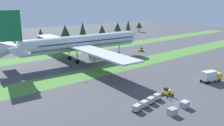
{
  "coord_description": "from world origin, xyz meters",
  "views": [
    {
      "loc": [
        -47.16,
        -29.47,
        23.91
      ],
      "look_at": [
        1.76,
        29.78,
        4.0
      ],
      "focal_mm": 36.89,
      "sensor_mm": 36.0,
      "label": 1
    }
  ],
  "objects_px": {
    "cargo_dolly_third": "(144,104)",
    "taxiway_marker_1": "(104,73)",
    "pushback_tractor": "(141,50)",
    "baggage_tug": "(167,91)",
    "cargo_dolly_second": "(151,100)",
    "ground_crew_loader": "(167,95)",
    "cargo_dolly_fourth": "(137,108)",
    "catering_truck": "(211,76)",
    "taxiway_marker_0": "(121,68)",
    "cargo_dolly_lead": "(157,96)",
    "taxiway_marker_2": "(86,82)",
    "uld_container_1": "(185,104)",
    "airliner": "(77,43)",
    "ground_crew_marshaller": "(173,94)",
    "uld_container_0": "(172,112)"
  },
  "relations": [
    {
      "from": "cargo_dolly_third",
      "to": "taxiway_marker_1",
      "type": "xyz_separation_m",
      "value": [
        8.53,
        26.75,
        -0.57
      ]
    },
    {
      "from": "cargo_dolly_third",
      "to": "pushback_tractor",
      "type": "height_order",
      "value": "pushback_tractor"
    },
    {
      "from": "baggage_tug",
      "to": "cargo_dolly_second",
      "type": "distance_m",
      "value": 7.93
    },
    {
      "from": "ground_crew_loader",
      "to": "taxiway_marker_1",
      "type": "height_order",
      "value": "ground_crew_loader"
    },
    {
      "from": "cargo_dolly_second",
      "to": "ground_crew_loader",
      "type": "height_order",
      "value": "ground_crew_loader"
    },
    {
      "from": "baggage_tug",
      "to": "cargo_dolly_fourth",
      "type": "xyz_separation_m",
      "value": [
        -13.57,
        -2.07,
        0.1
      ]
    },
    {
      "from": "catering_truck",
      "to": "taxiway_marker_0",
      "type": "relative_size",
      "value": 13.93
    },
    {
      "from": "cargo_dolly_lead",
      "to": "taxiway_marker_2",
      "type": "bearing_deg",
      "value": -172.31
    },
    {
      "from": "pushback_tractor",
      "to": "uld_container_1",
      "type": "height_order",
      "value": "pushback_tractor"
    },
    {
      "from": "airliner",
      "to": "cargo_dolly_lead",
      "type": "relative_size",
      "value": 31.64
    },
    {
      "from": "ground_crew_marshaller",
      "to": "taxiway_marker_0",
      "type": "height_order",
      "value": "ground_crew_marshaller"
    },
    {
      "from": "cargo_dolly_second",
      "to": "catering_truck",
      "type": "xyz_separation_m",
      "value": [
        26.84,
        -1.27,
        1.03
      ]
    },
    {
      "from": "cargo_dolly_third",
      "to": "taxiway_marker_2",
      "type": "bearing_deg",
      "value": 173.56
    },
    {
      "from": "uld_container_0",
      "to": "taxiway_marker_1",
      "type": "height_order",
      "value": "uld_container_0"
    },
    {
      "from": "pushback_tractor",
      "to": "cargo_dolly_fourth",
      "type": "bearing_deg",
      "value": 136.87
    },
    {
      "from": "cargo_dolly_third",
      "to": "ground_crew_loader",
      "type": "distance_m",
      "value": 8.41
    },
    {
      "from": "pushback_tractor",
      "to": "taxiway_marker_0",
      "type": "relative_size",
      "value": 5.12
    },
    {
      "from": "cargo_dolly_third",
      "to": "cargo_dolly_fourth",
      "type": "xyz_separation_m",
      "value": [
        -2.87,
        -0.44,
        0.0
      ]
    },
    {
      "from": "cargo_dolly_fourth",
      "to": "cargo_dolly_second",
      "type": "bearing_deg",
      "value": 90.0
    },
    {
      "from": "taxiway_marker_0",
      "to": "cargo_dolly_fourth",
      "type": "bearing_deg",
      "value": -126.0
    },
    {
      "from": "taxiway_marker_2",
      "to": "cargo_dolly_third",
      "type": "bearing_deg",
      "value": -87.76
    },
    {
      "from": "cargo_dolly_third",
      "to": "uld_container_1",
      "type": "height_order",
      "value": "cargo_dolly_third"
    },
    {
      "from": "uld_container_1",
      "to": "ground_crew_loader",
      "type": "bearing_deg",
      "value": 78.93
    },
    {
      "from": "pushback_tractor",
      "to": "taxiway_marker_1",
      "type": "distance_m",
      "value": 43.94
    },
    {
      "from": "cargo_dolly_lead",
      "to": "taxiway_marker_1",
      "type": "distance_m",
      "value": 26.03
    },
    {
      "from": "ground_crew_loader",
      "to": "cargo_dolly_lead",
      "type": "bearing_deg",
      "value": -86.41
    },
    {
      "from": "cargo_dolly_fourth",
      "to": "uld_container_1",
      "type": "height_order",
      "value": "cargo_dolly_fourth"
    },
    {
      "from": "cargo_dolly_third",
      "to": "ground_crew_loader",
      "type": "bearing_deg",
      "value": 78.8
    },
    {
      "from": "ground_crew_loader",
      "to": "taxiway_marker_0",
      "type": "distance_m",
      "value": 30.16
    },
    {
      "from": "airliner",
      "to": "ground_crew_loader",
      "type": "bearing_deg",
      "value": 0.25
    },
    {
      "from": "uld_container_0",
      "to": "taxiway_marker_0",
      "type": "xyz_separation_m",
      "value": [
        16.05,
        34.88,
        -0.51
      ]
    },
    {
      "from": "ground_crew_marshaller",
      "to": "taxiway_marker_1",
      "type": "bearing_deg",
      "value": -73.16
    },
    {
      "from": "cargo_dolly_third",
      "to": "ground_crew_marshaller",
      "type": "bearing_deg",
      "value": 77.28
    },
    {
      "from": "uld_container_1",
      "to": "taxiway_marker_2",
      "type": "distance_m",
      "value": 30.87
    },
    {
      "from": "uld_container_0",
      "to": "taxiway_marker_2",
      "type": "relative_size",
      "value": 3.47
    },
    {
      "from": "cargo_dolly_lead",
      "to": "cargo_dolly_second",
      "type": "bearing_deg",
      "value": -90.0
    },
    {
      "from": "cargo_dolly_fourth",
      "to": "taxiway_marker_2",
      "type": "height_order",
      "value": "cargo_dolly_fourth"
    },
    {
      "from": "pushback_tractor",
      "to": "uld_container_1",
      "type": "bearing_deg",
      "value": 146.51
    },
    {
      "from": "cargo_dolly_lead",
      "to": "cargo_dolly_second",
      "type": "distance_m",
      "value": 2.9
    },
    {
      "from": "baggage_tug",
      "to": "pushback_tractor",
      "type": "bearing_deg",
      "value": 131.68
    },
    {
      "from": "taxiway_marker_1",
      "to": "ground_crew_marshaller",
      "type": "bearing_deg",
      "value": -86.32
    },
    {
      "from": "baggage_tug",
      "to": "cargo_dolly_lead",
      "type": "xyz_separation_m",
      "value": [
        -4.97,
        -0.76,
        0.1
      ]
    },
    {
      "from": "pushback_tractor",
      "to": "taxiway_marker_1",
      "type": "bearing_deg",
      "value": 120.71
    },
    {
      "from": "airliner",
      "to": "baggage_tug",
      "type": "distance_m",
      "value": 47.91
    },
    {
      "from": "baggage_tug",
      "to": "taxiway_marker_1",
      "type": "bearing_deg",
      "value": 176.26
    },
    {
      "from": "ground_crew_marshaller",
      "to": "taxiway_marker_1",
      "type": "distance_m",
      "value": 27.54
    },
    {
      "from": "cargo_dolly_third",
      "to": "catering_truck",
      "type": "relative_size",
      "value": 0.33
    },
    {
      "from": "airliner",
      "to": "cargo_dolly_lead",
      "type": "xyz_separation_m",
      "value": [
        -6.01,
        -48.14,
        -6.88
      ]
    },
    {
      "from": "cargo_dolly_lead",
      "to": "cargo_dolly_third",
      "type": "xyz_separation_m",
      "value": [
        -5.73,
        -0.88,
        0.0
      ]
    },
    {
      "from": "pushback_tractor",
      "to": "uld_container_1",
      "type": "distance_m",
      "value": 66.47
    }
  ]
}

